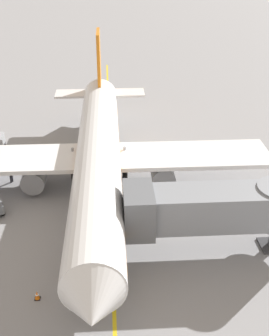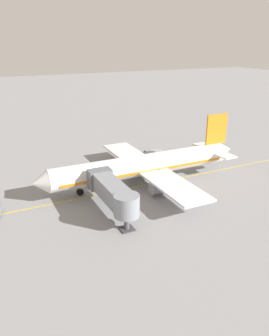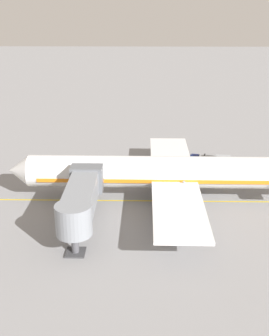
# 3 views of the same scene
# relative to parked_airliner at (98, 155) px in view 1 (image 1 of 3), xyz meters

# --- Properties ---
(ground_plane) EXTENTS (400.00, 400.00, 0.00)m
(ground_plane) POSITION_rel_parked_airliner_xyz_m (-0.98, -1.40, -3.19)
(ground_plane) COLOR gray
(gate_lead_in_line) EXTENTS (0.24, 80.00, 0.01)m
(gate_lead_in_line) POSITION_rel_parked_airliner_xyz_m (-0.98, -1.40, -3.18)
(gate_lead_in_line) COLOR gold
(gate_lead_in_line) RESTS_ON ground
(parked_airliner) EXTENTS (30.03, 37.22, 10.63)m
(parked_airliner) POSITION_rel_parked_airliner_xyz_m (0.00, 0.00, 0.00)
(parked_airliner) COLOR white
(parked_airliner) RESTS_ON ground
(jet_bridge) EXTENTS (12.30, 3.50, 4.98)m
(jet_bridge) POSITION_rel_parked_airliner_xyz_m (-7.85, 9.09, 0.27)
(jet_bridge) COLOR gray
(jet_bridge) RESTS_ON ground
(ground_crew_wing_walker) EXTENTS (0.40, 0.69, 1.69)m
(ground_crew_wing_walker) POSITION_rel_parked_airliner_xyz_m (7.89, -1.51, -2.23)
(ground_crew_wing_walker) COLOR #232328
(ground_crew_wing_walker) RESTS_ON ground
(safety_cone_nose_left) EXTENTS (0.36, 0.36, 0.59)m
(safety_cone_nose_left) POSITION_rel_parked_airliner_xyz_m (3.69, 13.27, -2.90)
(safety_cone_nose_left) COLOR black
(safety_cone_nose_left) RESTS_ON ground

